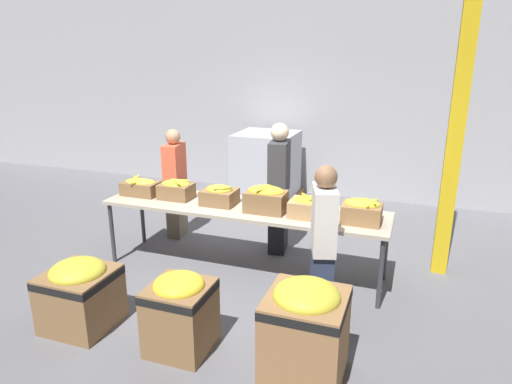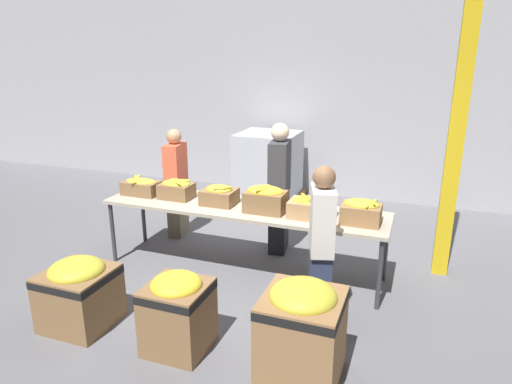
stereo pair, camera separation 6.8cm
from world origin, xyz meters
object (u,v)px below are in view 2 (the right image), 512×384
(banana_box_0, at_px, (141,186))
(banana_box_5, at_px, (361,211))
(pallet_stack_0, at_px, (268,168))
(banana_box_1, at_px, (176,189))
(banana_box_2, at_px, (219,195))
(donation_bin_2, at_px, (302,329))
(banana_box_3, at_px, (265,198))
(donation_bin_0, at_px, (79,291))
(support_pillar, at_px, (461,101))
(volunteer_1, at_px, (321,247))
(volunteer_0, at_px, (176,184))
(donation_bin_1, at_px, (178,310))
(banana_box_4, at_px, (312,207))
(sorting_table, at_px, (243,210))
(volunteer_2, at_px, (279,189))

(banana_box_0, distance_m, banana_box_5, 2.69)
(pallet_stack_0, bearing_deg, banana_box_1, -96.16)
(banana_box_2, distance_m, donation_bin_2, 2.17)
(banana_box_0, bearing_deg, banana_box_3, -2.27)
(donation_bin_0, xyz_separation_m, support_pillar, (3.21, 2.35, 1.65))
(volunteer_1, distance_m, support_pillar, 2.24)
(volunteer_0, distance_m, donation_bin_1, 2.68)
(volunteer_1, relative_size, donation_bin_0, 2.30)
(donation_bin_0, bearing_deg, banana_box_4, 39.35)
(donation_bin_2, bearing_deg, banana_box_0, 147.57)
(volunteer_1, relative_size, support_pillar, 0.39)
(donation_bin_2, bearing_deg, banana_box_1, 141.37)
(donation_bin_1, bearing_deg, pallet_stack_0, 98.41)
(sorting_table, bearing_deg, volunteer_2, 72.92)
(volunteer_0, bearing_deg, banana_box_1, 22.43)
(banana_box_5, relative_size, donation_bin_1, 0.56)
(banana_box_5, relative_size, volunteer_1, 0.26)
(sorting_table, height_order, banana_box_3, banana_box_3)
(banana_box_1, xyz_separation_m, volunteer_2, (1.08, 0.69, -0.09))
(donation_bin_2, bearing_deg, banana_box_2, 132.01)
(banana_box_2, relative_size, volunteer_0, 0.26)
(banana_box_5, distance_m, donation_bin_1, 2.08)
(donation_bin_0, bearing_deg, sorting_table, 57.14)
(support_pillar, bearing_deg, donation_bin_1, -132.53)
(sorting_table, bearing_deg, volunteer_1, -34.03)
(banana_box_2, height_order, donation_bin_1, banana_box_2)
(sorting_table, xyz_separation_m, volunteer_1, (1.07, -0.73, 0.01))
(banana_box_3, height_order, donation_bin_2, banana_box_3)
(banana_box_4, bearing_deg, sorting_table, 175.05)
(volunteer_1, bearing_deg, sorting_table, 39.13)
(banana_box_1, bearing_deg, banana_box_4, -2.77)
(sorting_table, relative_size, support_pillar, 0.83)
(banana_box_1, xyz_separation_m, donation_bin_2, (2.00, -1.60, -0.47))
(banana_box_4, height_order, support_pillar, support_pillar)
(pallet_stack_0, bearing_deg, banana_box_2, -83.51)
(banana_box_1, height_order, support_pillar, support_pillar)
(sorting_table, xyz_separation_m, banana_box_3, (0.30, -0.07, 0.20))
(volunteer_1, bearing_deg, support_pillar, -53.61)
(support_pillar, bearing_deg, sorting_table, -160.67)
(banana_box_0, bearing_deg, support_pillar, 12.35)
(banana_box_1, bearing_deg, donation_bin_0, -95.63)
(volunteer_1, relative_size, pallet_stack_0, 1.29)
(donation_bin_1, height_order, support_pillar, support_pillar)
(volunteer_2, relative_size, donation_bin_2, 2.00)
(donation_bin_1, distance_m, support_pillar, 3.58)
(banana_box_2, xyz_separation_m, donation_bin_2, (1.42, -1.58, -0.47))
(donation_bin_1, distance_m, donation_bin_2, 1.10)
(volunteer_2, relative_size, pallet_stack_0, 1.40)
(volunteer_2, bearing_deg, banana_box_0, -73.81)
(donation_bin_1, xyz_separation_m, pallet_stack_0, (-0.62, 4.19, 0.21))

